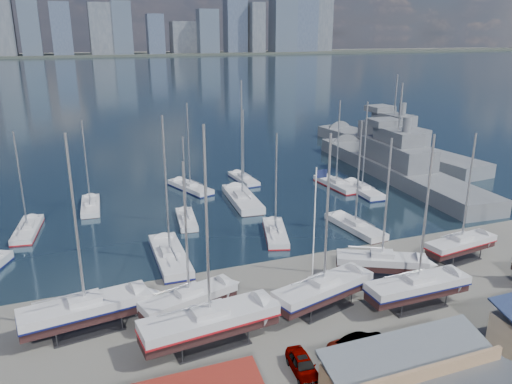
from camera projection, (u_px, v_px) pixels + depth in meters
name	position (u px, v px, depth m)	size (l,w,h in m)	color
ground	(315.00, 302.00, 47.71)	(1400.00, 1400.00, 0.00)	#605E59
water	(95.00, 73.00, 323.65)	(1400.00, 600.00, 0.40)	#1B2D3E
far_shore	(79.00, 55.00, 554.67)	(1400.00, 80.00, 2.20)	#2D332D
skyline	(67.00, 19.00, 534.91)	(639.14, 43.80, 107.69)	#475166
sailboat_cradle_0	(86.00, 309.00, 42.47)	(11.13, 4.47, 17.38)	#2D2D33
sailboat_cradle_1	(210.00, 322.00, 40.55)	(11.76, 4.35, 18.39)	#2D2D33
sailboat_cradle_2	(189.00, 299.00, 44.45)	(9.22, 4.84, 14.60)	#2D2D33
sailboat_cradle_3	(324.00, 289.00, 45.96)	(10.72, 5.49, 16.63)	#2D2D33
sailboat_cradle_4	(381.00, 262.00, 51.62)	(9.28, 6.54, 15.01)	#2D2D33
sailboat_cradle_5	(418.00, 286.00, 46.43)	(10.21, 2.91, 16.45)	#2D2D33
sailboat_cradle_6	(461.00, 244.00, 56.01)	(9.21, 3.62, 14.61)	#2D2D33
sailboat_moored_1	(28.00, 231.00, 64.28)	(3.79, 9.51, 13.83)	black
sailboat_moored_2	(91.00, 207.00, 73.06)	(3.16, 9.20, 13.66)	black
sailboat_moored_3	(170.00, 258.00, 56.47)	(3.50, 11.62, 17.27)	black
sailboat_moored_4	(186.00, 220.00, 67.81)	(3.32, 8.44, 12.41)	black
sailboat_moored_5	(190.00, 188.00, 81.84)	(5.89, 10.30, 14.86)	black
sailboat_moored_6	(275.00, 234.00, 63.21)	(5.21, 9.60, 13.83)	black
sailboat_moored_7	(242.00, 201.00, 75.70)	(4.56, 12.91, 19.12)	black
sailboat_moored_8	(244.00, 179.00, 86.72)	(3.08, 8.87, 13.02)	black
sailboat_moored_9	(355.00, 227.00, 65.26)	(3.80, 10.22, 15.08)	black
sailboat_moored_10	(362.00, 191.00, 80.52)	(3.35, 10.33, 15.26)	black
sailboat_moored_11	(336.00, 185.00, 83.52)	(3.51, 10.24, 15.05)	black
naval_ship_east	(395.00, 168.00, 89.11)	(10.23, 46.85, 18.18)	#575B61
naval_ship_west	(391.00, 146.00, 106.30)	(11.62, 46.67, 18.16)	#575B61
car_a	(303.00, 365.00, 37.60)	(1.69, 4.21, 1.43)	gray
car_b	(363.00, 345.00, 39.92)	(1.65, 4.74, 1.56)	gray
car_c	(359.00, 362.00, 37.78)	(2.65, 5.74, 1.59)	gray
car_d	(446.00, 347.00, 39.77)	(2.00, 4.92, 1.43)	gray
flagpole	(315.00, 224.00, 46.61)	(1.15, 0.12, 13.05)	white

